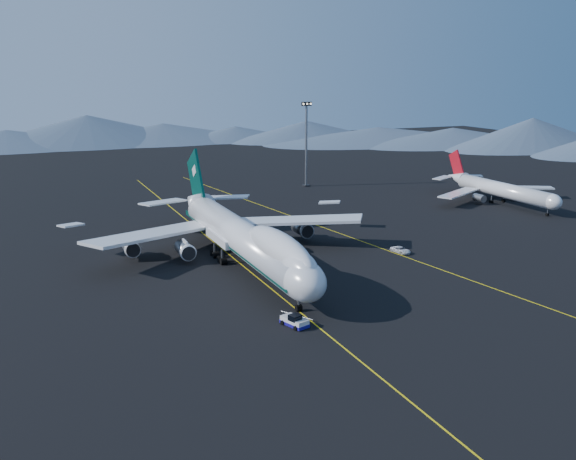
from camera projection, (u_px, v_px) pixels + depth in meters
name	position (u px, v px, depth m)	size (l,w,h in m)	color
ground	(243.00, 266.00, 124.59)	(500.00, 500.00, 0.00)	black
taxiway_line_main	(243.00, 266.00, 124.58)	(0.25, 220.00, 0.01)	yellow
taxiway_line_side	(353.00, 238.00, 145.04)	(0.25, 200.00, 0.01)	yellow
boeing_747	(242.00, 237.00, 123.22)	(59.62, 72.43, 19.37)	silver
pushback_tug	(295.00, 322.00, 95.06)	(3.54, 4.90, 1.93)	silver
second_jet	(499.00, 189.00, 182.75)	(40.98, 46.30, 13.17)	silver
service_van	(401.00, 250.00, 133.12)	(2.13, 4.62, 1.28)	silver
floodlight_mast	(306.00, 144.00, 207.39)	(3.36, 2.52, 27.23)	black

